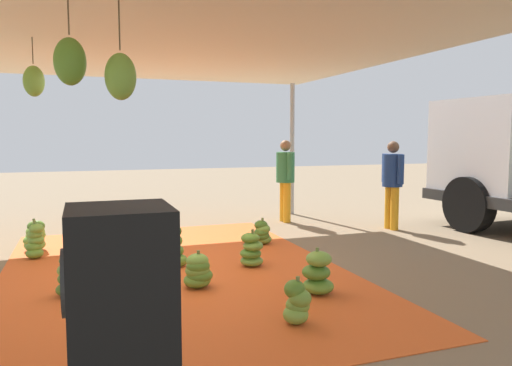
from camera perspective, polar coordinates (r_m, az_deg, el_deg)
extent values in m
plane|color=#7F6B51|center=(7.49, 14.03, -7.92)|extent=(40.00, 40.00, 0.00)
cube|color=#E05B23|center=(6.36, -9.41, -10.15)|extent=(6.00, 4.14, 0.01)
cylinder|color=#9EA0A5|center=(10.77, 4.23, 3.92)|extent=(0.10, 0.10, 2.86)
cube|color=beige|center=(6.25, -9.83, 16.28)|extent=(8.00, 7.00, 0.06)
cylinder|color=#4C422D|center=(6.44, -24.63, 13.88)|extent=(0.01, 0.01, 0.31)
ellipsoid|color=#6B9E38|center=(6.40, -24.50, 10.76)|extent=(0.24, 0.24, 0.36)
cylinder|color=#4C422D|center=(4.15, -21.07, 18.48)|extent=(0.01, 0.01, 0.39)
ellipsoid|color=#518428|center=(4.08, -20.88, 13.10)|extent=(0.24, 0.24, 0.36)
cylinder|color=#4C422D|center=(4.08, -15.69, 18.12)|extent=(0.01, 0.01, 0.49)
ellipsoid|color=#6B9E38|center=(4.00, -15.53, 11.87)|extent=(0.24, 0.24, 0.36)
ellipsoid|color=#60932D|center=(5.65, -6.88, -11.19)|extent=(0.35, 0.35, 0.17)
ellipsoid|color=#518428|center=(5.63, -6.58, -10.66)|extent=(0.32, 0.32, 0.17)
ellipsoid|color=#6B9E38|center=(5.62, -6.83, -10.12)|extent=(0.39, 0.39, 0.17)
ellipsoid|color=#518428|center=(5.59, -6.78, -9.59)|extent=(0.31, 0.31, 0.17)
ellipsoid|color=#75A83D|center=(5.59, -6.85, -9.01)|extent=(0.31, 0.31, 0.17)
cylinder|color=olive|center=(5.57, -6.74, -8.43)|extent=(0.04, 0.04, 0.12)
ellipsoid|color=#477523|center=(7.74, -18.32, -6.90)|extent=(0.26, 0.26, 0.16)
ellipsoid|color=#60932D|center=(7.77, -18.44, -6.15)|extent=(0.33, 0.33, 0.16)
ellipsoid|color=#518428|center=(7.73, -18.28, -5.48)|extent=(0.31, 0.31, 0.16)
ellipsoid|color=#477523|center=(7.69, -18.18, -4.82)|extent=(0.24, 0.24, 0.16)
ellipsoid|color=#518428|center=(7.70, -18.46, -4.11)|extent=(0.25, 0.25, 0.16)
cylinder|color=olive|center=(7.69, -18.43, -3.67)|extent=(0.04, 0.04, 0.12)
ellipsoid|color=#60932D|center=(6.55, -8.98, -8.91)|extent=(0.26, 0.26, 0.16)
ellipsoid|color=#518428|center=(6.54, -9.35, -7.80)|extent=(0.29, 0.29, 0.16)
ellipsoid|color=#6B9E38|center=(6.53, -9.44, -6.67)|extent=(0.21, 0.21, 0.16)
ellipsoid|color=#477523|center=(6.51, -9.48, -5.58)|extent=(0.20, 0.20, 0.16)
cylinder|color=olive|center=(6.47, -9.31, -5.09)|extent=(0.04, 0.04, 0.12)
ellipsoid|color=#60932D|center=(7.56, -24.42, -7.47)|extent=(0.29, 0.29, 0.15)
ellipsoid|color=#60932D|center=(7.57, -24.50, -6.79)|extent=(0.25, 0.25, 0.15)
ellipsoid|color=#6B9E38|center=(7.56, -24.24, -6.12)|extent=(0.29, 0.29, 0.15)
ellipsoid|color=#6B9E38|center=(7.55, -24.35, -5.49)|extent=(0.29, 0.29, 0.15)
ellipsoid|color=#75A83D|center=(7.51, -24.24, -4.88)|extent=(0.22, 0.22, 0.15)
cylinder|color=olive|center=(7.49, -24.45, -4.43)|extent=(0.04, 0.04, 0.12)
ellipsoid|color=#6B9E38|center=(8.86, -19.49, -5.47)|extent=(0.30, 0.30, 0.14)
ellipsoid|color=#477523|center=(8.85, -19.62, -4.91)|extent=(0.31, 0.31, 0.14)
ellipsoid|color=#477523|center=(8.87, -19.45, -4.32)|extent=(0.33, 0.33, 0.14)
ellipsoid|color=#6B9E38|center=(8.81, -19.68, -3.83)|extent=(0.31, 0.31, 0.14)
ellipsoid|color=#6B9E38|center=(8.85, -19.68, -3.22)|extent=(0.22, 0.22, 0.14)
cylinder|color=olive|center=(8.81, -19.66, -2.86)|extent=(0.04, 0.04, 0.12)
ellipsoid|color=#6B9E38|center=(8.06, -24.41, -6.58)|extent=(0.42, 0.42, 0.17)
ellipsoid|color=#6B9E38|center=(8.05, -24.53, -6.10)|extent=(0.33, 0.33, 0.17)
ellipsoid|color=#75A83D|center=(8.05, -24.31, -5.59)|extent=(0.39, 0.39, 0.17)
ellipsoid|color=#75A83D|center=(7.99, -24.34, -5.16)|extent=(0.35, 0.35, 0.17)
ellipsoid|color=#477523|center=(8.02, -24.28, -4.63)|extent=(0.29, 0.29, 0.17)
cylinder|color=olive|center=(7.99, -24.49, -4.23)|extent=(0.04, 0.04, 0.12)
ellipsoid|color=#60932D|center=(5.10, -13.99, -13.43)|extent=(0.48, 0.48, 0.12)
ellipsoid|color=#6B9E38|center=(5.06, -13.85, -11.73)|extent=(0.42, 0.42, 0.12)
ellipsoid|color=#477523|center=(5.05, -14.10, -9.96)|extent=(0.39, 0.39, 0.12)
cylinder|color=olive|center=(5.01, -14.22, -9.36)|extent=(0.04, 0.04, 0.12)
ellipsoid|color=#75A83D|center=(4.60, 4.65, -15.05)|extent=(0.33, 0.33, 0.17)
ellipsoid|color=#6B9E38|center=(4.60, 4.89, -14.04)|extent=(0.31, 0.31, 0.17)
ellipsoid|color=#6B9E38|center=(4.54, 5.17, -13.25)|extent=(0.29, 0.29, 0.17)
ellipsoid|color=#518428|center=(4.53, 4.52, -12.26)|extent=(0.23, 0.23, 0.17)
cylinder|color=olive|center=(4.50, 4.89, -11.56)|extent=(0.04, 0.04, 0.12)
ellipsoid|color=#6B9E38|center=(7.80, 0.89, -6.55)|extent=(0.27, 0.27, 0.16)
ellipsoid|color=#477523|center=(7.76, 0.69, -6.19)|extent=(0.35, 0.35, 0.16)
ellipsoid|color=#477523|center=(7.74, 0.63, -5.80)|extent=(0.31, 0.31, 0.16)
ellipsoid|color=#75A83D|center=(7.74, 0.84, -5.37)|extent=(0.27, 0.27, 0.16)
ellipsoid|color=#477523|center=(7.74, 0.59, -4.95)|extent=(0.26, 0.26, 0.16)
cylinder|color=olive|center=(7.71, 0.77, -4.54)|extent=(0.04, 0.04, 0.12)
ellipsoid|color=#60932D|center=(5.45, 7.27, -11.83)|extent=(0.36, 0.36, 0.17)
ellipsoid|color=#518428|center=(5.40, 7.03, -10.28)|extent=(0.38, 0.38, 0.17)
ellipsoid|color=#75A83D|center=(5.34, 7.35, -8.77)|extent=(0.39, 0.39, 0.17)
cylinder|color=olive|center=(5.33, 7.15, -8.13)|extent=(0.04, 0.04, 0.12)
ellipsoid|color=#6B9E38|center=(6.50, -0.51, -9.07)|extent=(0.37, 0.37, 0.14)
ellipsoid|color=#518428|center=(6.47, -0.64, -8.21)|extent=(0.34, 0.34, 0.14)
ellipsoid|color=#6B9E38|center=(6.44, -0.34, -7.35)|extent=(0.37, 0.37, 0.14)
ellipsoid|color=#60932D|center=(6.43, -0.68, -6.44)|extent=(0.34, 0.34, 0.14)
cylinder|color=olive|center=(6.40, -0.40, -5.95)|extent=(0.04, 0.04, 0.12)
ellipsoid|color=#477523|center=(5.70, -21.22, -11.49)|extent=(0.30, 0.30, 0.14)
ellipsoid|color=#518428|center=(5.71, -21.11, -10.36)|extent=(0.29, 0.29, 0.14)
ellipsoid|color=#75A83D|center=(5.64, -21.22, -9.47)|extent=(0.24, 0.24, 0.14)
ellipsoid|color=#518428|center=(5.62, -21.07, -8.42)|extent=(0.20, 0.20, 0.14)
cylinder|color=olive|center=(5.62, -21.04, -7.78)|extent=(0.04, 0.04, 0.12)
cube|color=silver|center=(10.32, 27.29, 3.94)|extent=(1.98, 2.18, 1.70)
cube|color=#232D38|center=(10.97, 23.54, 5.92)|extent=(0.10, 1.83, 0.75)
cylinder|color=black|center=(9.53, 23.55, -2.31)|extent=(1.01, 0.32, 1.00)
cylinder|color=orange|center=(9.92, 3.22, -2.17)|extent=(0.15, 0.15, 0.80)
cylinder|color=orange|center=(9.75, 3.63, -2.29)|extent=(0.15, 0.15, 0.80)
cylinder|color=#337A4C|center=(9.77, 3.45, 1.85)|extent=(0.37, 0.37, 0.60)
cylinder|color=#337A4C|center=(9.99, 2.90, 2.12)|extent=(0.12, 0.12, 0.53)
cylinder|color=#337A4C|center=(9.54, 4.02, 1.96)|extent=(0.12, 0.12, 0.53)
sphere|color=#936B4C|center=(9.75, 3.46, 4.38)|extent=(0.22, 0.22, 0.22)
cylinder|color=orange|center=(9.45, 15.23, -2.74)|extent=(0.15, 0.15, 0.80)
cylinder|color=orange|center=(9.31, 15.87, -2.88)|extent=(0.15, 0.15, 0.80)
cylinder|color=navy|center=(9.31, 15.65, 1.44)|extent=(0.36, 0.36, 0.60)
cylinder|color=navy|center=(9.50, 14.82, 1.73)|extent=(0.12, 0.12, 0.53)
cylinder|color=navy|center=(9.11, 16.54, 1.54)|extent=(0.12, 0.12, 0.53)
sphere|color=brown|center=(9.29, 15.72, 4.07)|extent=(0.22, 0.22, 0.22)
cube|color=black|center=(2.33, -15.51, -10.58)|extent=(0.47, 0.46, 0.65)
cylinder|color=#383838|center=(2.33, -21.50, -10.79)|extent=(0.30, 0.02, 0.30)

